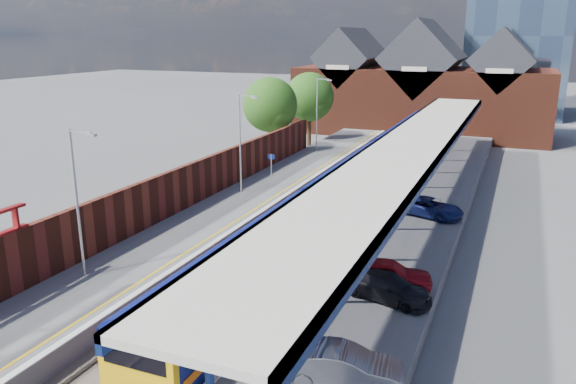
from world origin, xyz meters
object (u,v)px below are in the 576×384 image
object	(u,v)px
parked_car_red	(386,274)
parked_car_silver	(343,366)
train	(384,158)
parked_car_blue	(430,207)
platform_sign	(271,165)
parked_car_dark	(386,286)
lamp_post_d	(318,110)
lamp_post_b	(79,195)
lamp_post_c	(242,137)

from	to	relation	value
parked_car_red	parked_car_silver	distance (m)	7.61
parked_car_red	train	bearing A→B (deg)	1.29
train	parked_car_blue	distance (m)	12.07
platform_sign	parked_car_blue	xyz separation A→B (m)	(11.97, -2.53, -1.11)
parked_car_dark	parked_car_blue	bearing A→B (deg)	14.78
lamp_post_d	parked_car_silver	size ratio (longest dim) A/B	1.79
lamp_post_d	parked_car_red	xyz separation A→B (m)	(13.17, -27.77, -3.30)
lamp_post_b	lamp_post_d	world-z (taller)	same
lamp_post_d	parked_car_silver	xyz separation A→B (m)	(13.51, -35.37, -3.35)
lamp_post_c	parked_car_red	size ratio (longest dim) A/B	1.73
train	lamp_post_c	world-z (taller)	lamp_post_c
train	parked_car_red	xyz separation A→B (m)	(5.32, -21.99, -0.43)
lamp_post_b	parked_car_red	xyz separation A→B (m)	(13.17, 4.23, -3.30)
lamp_post_b	parked_car_silver	distance (m)	14.32
lamp_post_c	parked_car_red	xyz separation A→B (m)	(13.17, -11.77, -3.30)
lamp_post_b	parked_car_blue	xyz separation A→B (m)	(13.33, 15.47, -3.41)
train	parked_car_red	distance (m)	22.62
parked_car_red	parked_car_blue	bearing A→B (deg)	-13.11
lamp_post_c	lamp_post_d	distance (m)	16.00
lamp_post_b	lamp_post_c	world-z (taller)	same
lamp_post_b	lamp_post_c	bearing A→B (deg)	90.00
train	parked_car_blue	world-z (taller)	train
lamp_post_c	lamp_post_d	size ratio (longest dim) A/B	1.00
lamp_post_b	lamp_post_d	size ratio (longest dim) A/B	1.00
parked_car_red	parked_car_silver	world-z (taller)	parked_car_red
lamp_post_c	parked_car_silver	xyz separation A→B (m)	(13.51, -19.37, -3.35)
platform_sign	parked_car_red	bearing A→B (deg)	-49.39
parked_car_dark	lamp_post_c	bearing A→B (deg)	60.64
parked_car_dark	parked_car_blue	world-z (taller)	parked_car_dark
platform_sign	parked_car_blue	distance (m)	12.28
lamp_post_c	parked_car_dark	distance (m)	18.87
lamp_post_b	platform_sign	distance (m)	18.20
lamp_post_b	parked_car_silver	size ratio (longest dim) A/B	1.79
lamp_post_b	parked_car_red	distance (m)	14.22
parked_car_dark	parked_car_blue	distance (m)	12.29
parked_car_blue	parked_car_red	bearing A→B (deg)	-162.64
train	parked_car_dark	distance (m)	23.70
parked_car_silver	parked_car_blue	xyz separation A→B (m)	(-0.18, 18.84, -0.07)
platform_sign	parked_car_dark	size ratio (longest dim) A/B	0.63
platform_sign	parked_car_dark	world-z (taller)	platform_sign
lamp_post_c	parked_car_dark	size ratio (longest dim) A/B	1.75
train	platform_sign	distance (m)	10.49
train	parked_car_dark	size ratio (longest dim) A/B	16.51
platform_sign	parked_car_silver	xyz separation A→B (m)	(12.14, -21.37, -1.05)
lamp_post_b	lamp_post_d	distance (m)	32.00
lamp_post_b	parked_car_red	size ratio (longest dim) A/B	1.73
parked_car_red	parked_car_dark	distance (m)	1.08
lamp_post_d	parked_car_blue	world-z (taller)	lamp_post_d
lamp_post_c	lamp_post_d	xyz separation A→B (m)	(0.00, 16.00, 0.00)
lamp_post_b	platform_sign	xyz separation A→B (m)	(1.36, 18.00, -2.30)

